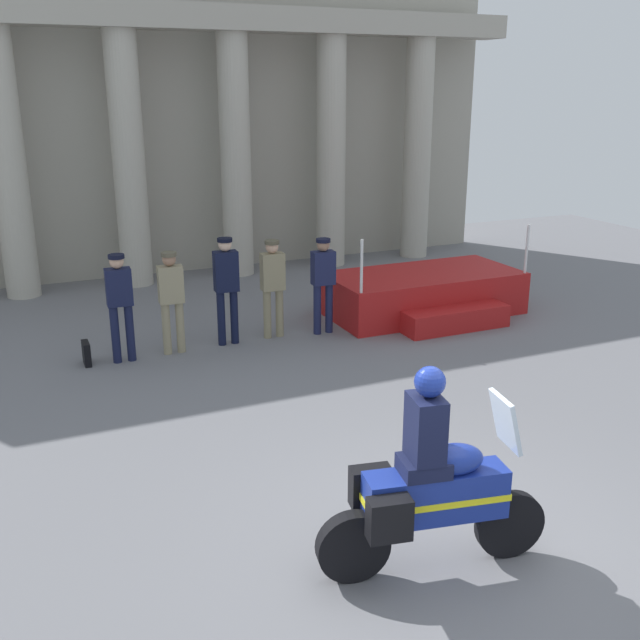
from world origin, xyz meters
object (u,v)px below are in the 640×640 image
officer_in_row_0 (120,299)px  briefcase_on_ground (87,353)px  officer_in_row_4 (323,278)px  officer_in_row_3 (273,281)px  motorcycle_with_rider (428,488)px  reviewing_stand (425,294)px  officer_in_row_2 (226,282)px  officer_in_row_1 (171,294)px

officer_in_row_0 → briefcase_on_ground: 0.99m
briefcase_on_ground → officer_in_row_4: bearing=-1.3°
officer_in_row_3 → motorcycle_with_rider: motorcycle_with_rider is taller
officer_in_row_4 → motorcycle_with_rider: motorcycle_with_rider is taller
reviewing_stand → motorcycle_with_rider: (-4.02, -6.51, 0.42)m
briefcase_on_ground → officer_in_row_2: bearing=0.9°
officer_in_row_0 → officer_in_row_1: (0.79, 0.06, -0.03)m
officer_in_row_2 → motorcycle_with_rider: (-0.19, -6.38, -0.25)m
officer_in_row_1 → officer_in_row_3: 1.72m
reviewing_stand → officer_in_row_4: size_ratio=2.15×
officer_in_row_1 → briefcase_on_ground: officer_in_row_1 is taller
officer_in_row_4 → briefcase_on_ground: 3.98m
officer_in_row_0 → briefcase_on_ground: bearing=-6.6°
reviewing_stand → briefcase_on_ground: (-6.08, -0.16, -0.19)m
officer_in_row_1 → officer_in_row_4: officer_in_row_4 is taller
reviewing_stand → officer_in_row_3: reviewing_stand is taller
officer_in_row_1 → briefcase_on_ground: (-1.34, 0.03, -0.78)m
reviewing_stand → officer_in_row_2: bearing=-178.0°
reviewing_stand → officer_in_row_4: 2.27m
officer_in_row_0 → motorcycle_with_rider: bearing=106.6°
officer_in_row_2 → officer_in_row_4: 1.66m
officer_in_row_0 → motorcycle_with_rider: (1.52, -6.26, -0.20)m
motorcycle_with_rider → reviewing_stand: bearing=69.0°
motorcycle_with_rider → briefcase_on_ground: bearing=118.7°
officer_in_row_1 → officer_in_row_0: bearing=7.4°
officer_in_row_0 → briefcase_on_ground: (-0.55, 0.09, -0.82)m
officer_in_row_1 → officer_in_row_4: 2.56m
officer_in_row_1 → briefcase_on_ground: size_ratio=4.53×
officer_in_row_0 → officer_in_row_2: size_ratio=0.95×
officer_in_row_3 → officer_in_row_4: (0.85, -0.15, -0.00)m
briefcase_on_ground → officer_in_row_0: bearing=-9.5°
reviewing_stand → motorcycle_with_rider: 7.66m
officer_in_row_4 → officer_in_row_2: bearing=-1.2°
officer_in_row_1 → motorcycle_with_rider: motorcycle_with_rider is taller
briefcase_on_ground → officer_in_row_3: bearing=1.2°
officer_in_row_2 → officer_in_row_3: (0.80, 0.03, -0.07)m
officer_in_row_0 → briefcase_on_ground: size_ratio=4.67×
officer_in_row_1 → officer_in_row_2: bearing=-173.1°
officer_in_row_3 → officer_in_row_4: bearing=173.0°
officer_in_row_4 → officer_in_row_3: bearing=-7.0°
reviewing_stand → officer_in_row_4: (-2.18, -0.25, 0.60)m
officer_in_row_1 → officer_in_row_3: size_ratio=0.98×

